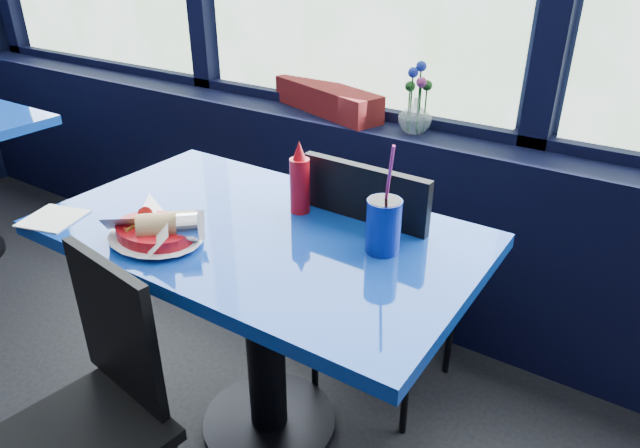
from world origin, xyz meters
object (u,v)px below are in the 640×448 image
at_px(flower_vase, 415,112).
at_px(chair_near_front, 96,398).
at_px(ketchup_bottle, 300,181).
at_px(planter_box, 327,99).
at_px(food_basket, 156,231).
at_px(near_table, 262,283).
at_px(soda_cup, 384,225).
at_px(chair_near_back, 378,269).

bearing_deg(flower_vase, chair_near_front, -98.28).
bearing_deg(ketchup_bottle, planter_box, 117.53).
distance_m(chair_near_front, food_basket, 0.44).
height_order(chair_near_front, planter_box, planter_box).
relative_size(near_table, soda_cup, 4.03).
distance_m(planter_box, soda_cup, 1.07).
bearing_deg(food_basket, ketchup_bottle, 41.80).
height_order(chair_near_back, ketchup_bottle, ketchup_bottle).
height_order(near_table, soda_cup, soda_cup).
relative_size(flower_vase, soda_cup, 0.87).
relative_size(chair_near_back, soda_cup, 3.05).
bearing_deg(food_basket, flower_vase, 59.75).
distance_m(chair_near_back, planter_box, 0.87).
distance_m(chair_near_back, flower_vase, 0.65).
bearing_deg(chair_near_front, chair_near_back, 75.46).
distance_m(near_table, food_basket, 0.34).
bearing_deg(chair_near_front, food_basket, 106.61).
distance_m(near_table, chair_near_front, 0.52).
bearing_deg(chair_near_back, near_table, 57.71).
xyz_separation_m(near_table, flower_vase, (0.07, 0.85, 0.31)).
distance_m(chair_near_front, flower_vase, 1.42).
bearing_deg(food_basket, chair_near_front, -99.12).
bearing_deg(planter_box, soda_cup, -30.70).
xyz_separation_m(chair_near_back, ketchup_bottle, (-0.18, -0.17, 0.32)).
bearing_deg(flower_vase, soda_cup, -70.30).
bearing_deg(near_table, ketchup_bottle, 76.08).
height_order(near_table, planter_box, planter_box).
xyz_separation_m(near_table, food_basket, (-0.17, -0.21, 0.21)).
height_order(near_table, food_basket, food_basket).
relative_size(food_basket, ketchup_bottle, 1.34).
xyz_separation_m(chair_near_front, planter_box, (-0.22, 1.39, 0.40)).
height_order(chair_near_front, chair_near_back, chair_near_back).
bearing_deg(food_basket, planter_box, 81.77).
bearing_deg(flower_vase, planter_box, 173.84).
bearing_deg(chair_near_back, flower_vase, -73.36).
height_order(near_table, ketchup_bottle, ketchup_bottle).
height_order(chair_near_front, flower_vase, flower_vase).
height_order(chair_near_front, soda_cup, soda_cup).
bearing_deg(chair_near_back, planter_box, -44.29).
bearing_deg(soda_cup, near_table, -167.41).
distance_m(food_basket, soda_cup, 0.59).
bearing_deg(ketchup_bottle, near_table, -103.92).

